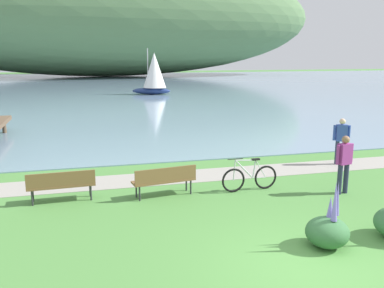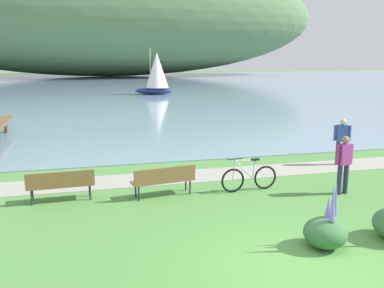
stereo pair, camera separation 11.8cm
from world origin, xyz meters
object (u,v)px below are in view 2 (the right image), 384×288
(park_bench_near_camera, at_px, (164,179))
(person_on_the_grass, at_px, (344,161))
(park_bench_further_along, at_px, (61,183))
(sailboat_mid_bay, at_px, (156,73))
(bicycle_leaning_near_bench, at_px, (249,178))
(person_at_shoreline, at_px, (342,139))

(park_bench_near_camera, bearing_deg, person_on_the_grass, -11.56)
(park_bench_further_along, height_order, sailboat_mid_bay, sailboat_mid_bay)
(sailboat_mid_bay, bearing_deg, bicycle_leaning_near_bench, -94.45)
(park_bench_near_camera, height_order, person_on_the_grass, person_on_the_grass)
(park_bench_further_along, relative_size, person_at_shoreline, 1.06)
(person_at_shoreline, relative_size, person_on_the_grass, 1.00)
(sailboat_mid_bay, bearing_deg, person_on_the_grass, -89.87)
(park_bench_near_camera, distance_m, person_at_shoreline, 7.20)
(park_bench_further_along, xyz_separation_m, person_on_the_grass, (7.86, -1.30, 0.46))
(park_bench_further_along, distance_m, sailboat_mid_bay, 31.96)
(park_bench_near_camera, relative_size, bicycle_leaning_near_bench, 1.05)
(bicycle_leaning_near_bench, bearing_deg, sailboat_mid_bay, 85.55)
(park_bench_near_camera, bearing_deg, park_bench_further_along, 174.55)
(sailboat_mid_bay, bearing_deg, park_bench_further_along, -104.11)
(person_at_shoreline, bearing_deg, sailboat_mid_bay, 93.81)
(person_at_shoreline, bearing_deg, person_on_the_grass, -122.49)
(park_bench_near_camera, distance_m, sailboat_mid_bay, 31.66)
(bicycle_leaning_near_bench, bearing_deg, park_bench_further_along, 176.05)
(park_bench_further_along, relative_size, sailboat_mid_bay, 0.40)
(bicycle_leaning_near_bench, bearing_deg, person_at_shoreline, 24.72)
(bicycle_leaning_near_bench, height_order, person_at_shoreline, person_at_shoreline)
(park_bench_further_along, xyz_separation_m, bicycle_leaning_near_bench, (5.35, -0.37, -0.12))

